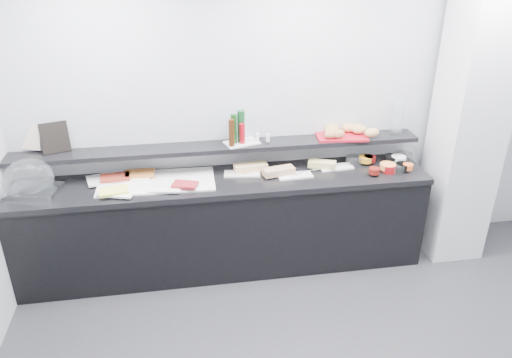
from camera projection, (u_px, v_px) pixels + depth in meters
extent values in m
cube|color=#B0B2B7|center=(295.00, 114.00, 4.50)|extent=(5.00, 0.02, 2.70)
cube|color=silver|center=(470.00, 118.00, 4.41)|extent=(0.50, 0.50, 2.70)
cube|color=black|center=(225.00, 226.00, 4.54)|extent=(3.60, 0.60, 0.85)
cube|color=black|center=(223.00, 182.00, 4.34)|extent=(3.62, 0.62, 0.05)
cube|color=black|center=(220.00, 147.00, 4.39)|extent=(3.60, 0.25, 0.04)
cube|color=#B6BABD|center=(34.00, 190.00, 4.10)|extent=(0.46, 0.36, 0.04)
ellipsoid|color=white|center=(28.00, 179.00, 4.05)|extent=(0.48, 0.41, 0.34)
cube|color=white|center=(157.00, 182.00, 4.27)|extent=(0.99, 0.48, 0.01)
cube|color=white|center=(107.00, 178.00, 4.29)|extent=(0.37, 0.29, 0.01)
cube|color=maroon|center=(115.00, 177.00, 4.27)|extent=(0.25, 0.17, 0.02)
cube|color=white|center=(132.00, 177.00, 4.32)|extent=(0.31, 0.22, 0.01)
cube|color=#C86B29|center=(140.00, 173.00, 4.34)|extent=(0.25, 0.16, 0.02)
cube|color=white|center=(117.00, 192.00, 4.07)|extent=(0.34, 0.27, 0.01)
cube|color=#F7F660|center=(113.00, 191.00, 4.04)|extent=(0.26, 0.19, 0.02)
cube|color=white|center=(165.00, 188.00, 4.13)|extent=(0.29, 0.22, 0.01)
cube|color=maroon|center=(185.00, 185.00, 4.14)|extent=(0.24, 0.19, 0.02)
cube|color=silver|center=(242.00, 174.00, 4.41)|extent=(0.33, 0.18, 0.01)
cube|color=#E5B978|center=(251.00, 167.00, 4.45)|extent=(0.30, 0.14, 0.06)
cylinder|color=#ACAFB3|center=(243.00, 174.00, 4.38)|extent=(0.16, 0.05, 0.01)
cube|color=white|center=(295.00, 176.00, 4.37)|extent=(0.31, 0.15, 0.01)
cube|color=tan|center=(279.00, 171.00, 4.37)|extent=(0.29, 0.16, 0.06)
cylinder|color=silver|center=(298.00, 174.00, 4.38)|extent=(0.14, 0.09, 0.01)
cube|color=white|center=(336.00, 167.00, 4.53)|extent=(0.32, 0.16, 0.01)
cube|color=#D7C171|center=(322.00, 164.00, 4.50)|extent=(0.26, 0.18, 0.06)
cylinder|color=silver|center=(311.00, 170.00, 4.45)|extent=(0.16, 0.03, 0.01)
cylinder|color=white|center=(354.00, 160.00, 4.61)|extent=(0.21, 0.21, 0.07)
cylinder|color=orange|center=(366.00, 159.00, 4.61)|extent=(0.16, 0.16, 0.05)
cylinder|color=black|center=(392.00, 159.00, 4.63)|extent=(0.14, 0.14, 0.07)
cylinder|color=#5B0D0D|center=(370.00, 159.00, 4.61)|extent=(0.12, 0.12, 0.05)
cylinder|color=white|center=(402.00, 157.00, 4.69)|extent=(0.18, 0.18, 0.07)
cylinder|color=white|center=(398.00, 159.00, 4.61)|extent=(0.14, 0.14, 0.05)
cylinder|color=maroon|center=(389.00, 169.00, 4.44)|extent=(0.15, 0.15, 0.07)
cylinder|color=#5F130D|center=(374.00, 171.00, 4.37)|extent=(0.13, 0.13, 0.05)
cylinder|color=white|center=(397.00, 168.00, 4.45)|extent=(0.17, 0.17, 0.07)
cylinder|color=#FB923D|center=(388.00, 166.00, 4.46)|extent=(0.18, 0.18, 0.05)
cylinder|color=black|center=(403.00, 167.00, 4.47)|extent=(0.16, 0.16, 0.07)
cylinder|color=orange|center=(408.00, 167.00, 4.45)|extent=(0.11, 0.11, 0.05)
cube|color=black|center=(55.00, 138.00, 4.18)|extent=(0.24, 0.14, 0.26)
cube|color=beige|center=(29.00, 137.00, 4.19)|extent=(0.21, 0.12, 0.22)
cube|color=white|center=(242.00, 143.00, 4.41)|extent=(0.33, 0.26, 0.01)
cylinder|color=#0F360E|center=(234.00, 129.00, 4.33)|extent=(0.06, 0.06, 0.26)
cylinder|color=#371A0A|center=(231.00, 133.00, 4.27)|extent=(0.06, 0.06, 0.24)
cylinder|color=#113E1A|center=(241.00, 126.00, 4.36)|extent=(0.08, 0.08, 0.28)
cylinder|color=#A20B14|center=(242.00, 133.00, 4.34)|extent=(0.06, 0.06, 0.18)
cylinder|color=white|center=(258.00, 137.00, 4.41)|extent=(0.03, 0.03, 0.07)
cylinder|color=silver|center=(268.00, 138.00, 4.40)|extent=(0.04, 0.04, 0.07)
cube|color=#A91222|center=(341.00, 135.00, 4.56)|extent=(0.48, 0.36, 0.02)
ellipsoid|color=#AB8B41|center=(332.00, 128.00, 4.58)|extent=(0.15, 0.13, 0.08)
ellipsoid|color=tan|center=(349.00, 128.00, 4.59)|extent=(0.14, 0.09, 0.08)
ellipsoid|color=tan|center=(357.00, 128.00, 4.58)|extent=(0.16, 0.12, 0.08)
ellipsoid|color=#B17043|center=(331.00, 134.00, 4.45)|extent=(0.15, 0.11, 0.08)
ellipsoid|color=#AF6C42|center=(339.00, 134.00, 4.45)|extent=(0.14, 0.11, 0.08)
ellipsoid|color=tan|center=(372.00, 133.00, 4.48)|extent=(0.16, 0.12, 0.08)
ellipsoid|color=#AE8842|center=(332.00, 131.00, 4.53)|extent=(0.16, 0.11, 0.08)
ellipsoid|color=#C2874A|center=(360.00, 129.00, 4.55)|extent=(0.17, 0.13, 0.08)
cylinder|color=white|center=(397.00, 119.00, 4.55)|extent=(0.12, 0.12, 0.30)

